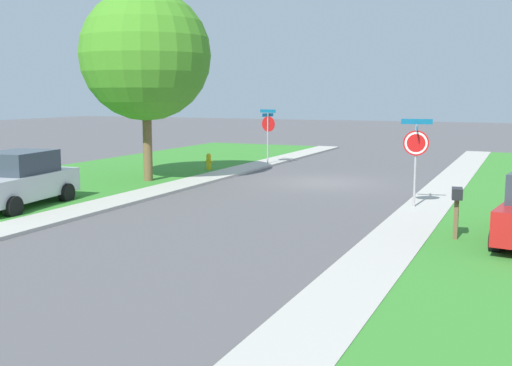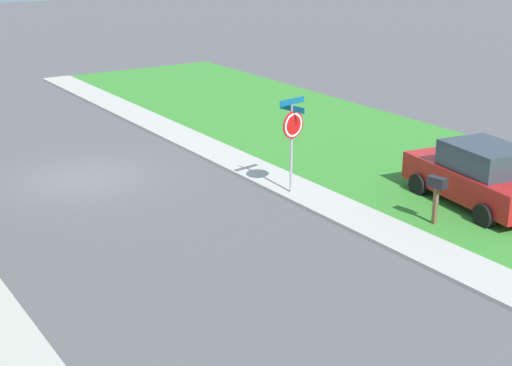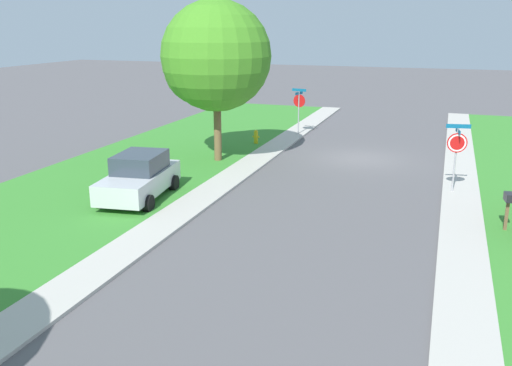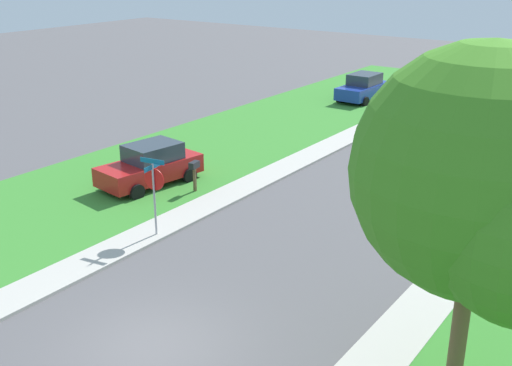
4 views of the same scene
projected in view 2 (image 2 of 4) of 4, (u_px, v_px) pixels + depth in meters
name	position (u px, v px, depth m)	size (l,w,h in m)	color
ground_plane	(83.00, 179.00, 22.40)	(120.00, 120.00, 0.00)	#565456
stop_sign_far_corner	(292.00, 130.00, 20.37)	(0.91, 0.91, 2.77)	#9E9EA3
car_red_behind_trees	(480.00, 176.00, 19.85)	(2.50, 4.51, 1.76)	red
mailbox	(437.00, 189.00, 18.45)	(0.30, 0.51, 1.31)	brown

